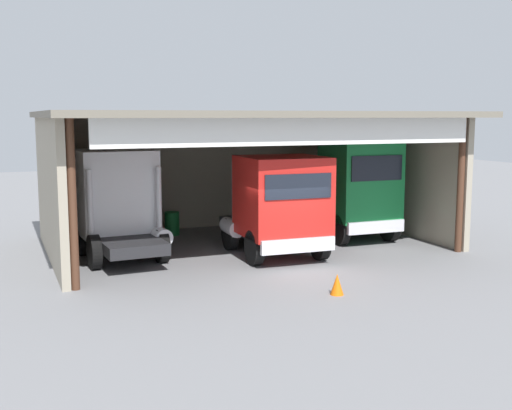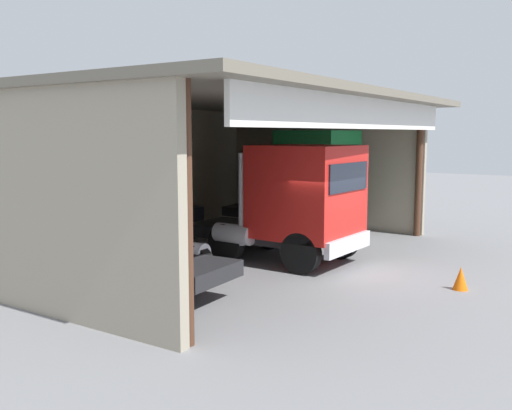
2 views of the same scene
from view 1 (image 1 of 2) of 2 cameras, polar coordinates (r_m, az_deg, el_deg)
ground_plane at (r=19.80m, az=3.26°, el=-5.76°), size 80.00×80.00×0.00m
workshop_shed at (r=23.75m, az=-1.76°, el=4.84°), size 14.03×9.62×4.84m
truck_white_center_right_bay at (r=21.67m, az=-12.30°, el=0.38°), size 2.77×4.63×3.58m
truck_red_center_left_bay at (r=21.12m, az=1.97°, el=0.11°), size 2.80×5.34×3.39m
truck_green_center_bay at (r=24.42m, az=8.89°, el=1.50°), size 2.61×4.95×3.82m
oil_drum at (r=25.52m, az=-7.51°, el=-1.65°), size 0.58×0.58×0.92m
tool_cart at (r=27.20m, az=0.87°, el=-0.90°), size 0.90×0.60×1.00m
traffic_cone at (r=17.10m, az=7.26°, el=-7.05°), size 0.36×0.36×0.56m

